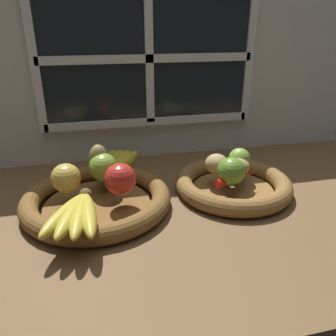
{
  "coord_description": "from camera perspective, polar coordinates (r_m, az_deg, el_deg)",
  "views": [
    {
      "loc": [
        -18.18,
        -72.82,
        40.05
      ],
      "look_at": [
        -1.3,
        -1.8,
        8.42
      ],
      "focal_mm": 35.37,
      "sensor_mm": 36.0,
      "label": 1
    }
  ],
  "objects": [
    {
      "name": "chili_pepper",
      "position": [
        0.83,
        11.81,
        -1.64
      ],
      "size": [
        12.93,
        6.63,
        2.2
      ],
      "primitive_type": "cone",
      "rotation": [
        0.0,
        1.57,
        0.36
      ],
      "color": "red",
      "rests_on": "fruit_bowl_right"
    },
    {
      "name": "lime_near",
      "position": [
        0.81,
        10.84,
        -0.54
      ],
      "size": [
        6.77,
        6.77,
        6.77
      ],
      "primitive_type": "sphere",
      "color": "olive",
      "rests_on": "fruit_bowl_right"
    },
    {
      "name": "potato_oblong",
      "position": [
        0.87,
        8.36,
        0.72
      ],
      "size": [
        8.5,
        8.51,
        5.2
      ],
      "primitive_type": "ellipsoid",
      "rotation": [
        0.0,
        0.0,
        0.81
      ],
      "color": "tan",
      "rests_on": "fruit_bowl_right"
    },
    {
      "name": "banana_bunch_back",
      "position": [
        0.9,
        -9.1,
        0.87
      ],
      "size": [
        12.68,
        19.19,
        3.31
      ],
      "color": "gold",
      "rests_on": "fruit_bowl_left"
    },
    {
      "name": "ground_plane",
      "position": [
        0.86,
        0.57,
        -5.54
      ],
      "size": [
        140.0,
        90.0,
        3.0
      ],
      "primitive_type": "cube",
      "color": "brown"
    },
    {
      "name": "apple_red_right",
      "position": [
        0.76,
        -8.2,
        -1.88
      ],
      "size": [
        7.3,
        7.3,
        7.3
      ],
      "primitive_type": "sphere",
      "color": "red",
      "rests_on": "fruit_bowl_left"
    },
    {
      "name": "fruit_bowl_right",
      "position": [
        0.88,
        11.13,
        -2.79
      ],
      "size": [
        29.86,
        29.86,
        4.42
      ],
      "color": "brown",
      "rests_on": "ground_plane"
    },
    {
      "name": "apple_golden_left",
      "position": [
        0.79,
        -17.16,
        -1.65
      ],
      "size": [
        6.81,
        6.81,
        6.81
      ],
      "primitive_type": "sphere",
      "color": "gold",
      "rests_on": "fruit_bowl_left"
    },
    {
      "name": "lime_far",
      "position": [
        0.9,
        12.18,
        1.55
      ],
      "size": [
        5.84,
        5.84,
        5.84
      ],
      "primitive_type": "sphere",
      "color": "#7AAD3D",
      "rests_on": "fruit_bowl_right"
    },
    {
      "name": "potato_large",
      "position": [
        0.86,
        11.37,
        0.07
      ],
      "size": [
        8.36,
        6.04,
        4.77
      ],
      "primitive_type": "ellipsoid",
      "rotation": [
        0.0,
        0.0,
        3.16
      ],
      "color": "#A38451",
      "rests_on": "fruit_bowl_right"
    },
    {
      "name": "banana_bunch_front",
      "position": [
        0.68,
        -15.46,
        -7.59
      ],
      "size": [
        11.79,
        18.34,
        3.16
      ],
      "color": "gold",
      "rests_on": "fruit_bowl_left"
    },
    {
      "name": "pear_brown",
      "position": [
        0.84,
        -11.82,
        1.16
      ],
      "size": [
        7.72,
        7.71,
        8.73
      ],
      "primitive_type": "ellipsoid",
      "rotation": [
        0.0,
        0.0,
        0.78
      ],
      "color": "olive",
      "rests_on": "fruit_bowl_left"
    },
    {
      "name": "fruit_bowl_left",
      "position": [
        0.81,
        -12.14,
        -5.31
      ],
      "size": [
        35.05,
        35.05,
        4.42
      ],
      "color": "brown",
      "rests_on": "ground_plane"
    },
    {
      "name": "back_wall",
      "position": [
        1.05,
        -3.45,
        16.73
      ],
      "size": [
        140.0,
        4.6,
        55.0
      ],
      "color": "silver",
      "rests_on": "ground_plane"
    },
    {
      "name": "apple_green_back",
      "position": [
        0.83,
        -11.09,
        0.13
      ],
      "size": [
        7.03,
        7.03,
        7.03
      ],
      "primitive_type": "sphere",
      "color": "#7AA338",
      "rests_on": "fruit_bowl_left"
    }
  ]
}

